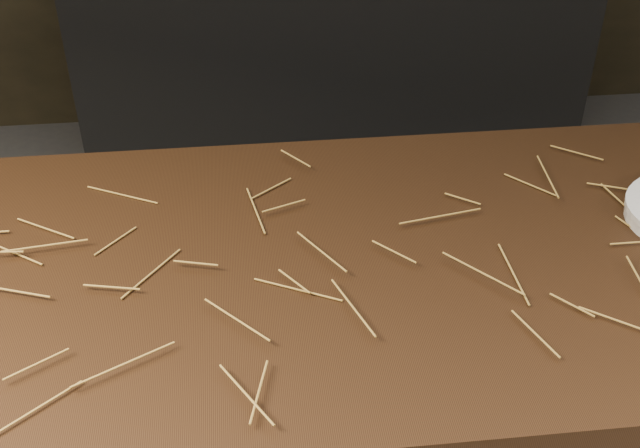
{
  "coord_description": "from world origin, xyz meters",
  "views": [
    {
      "loc": [
        -0.05,
        -0.62,
        1.62
      ],
      "look_at": [
        0.05,
        0.3,
        0.96
      ],
      "focal_mm": 45.0,
      "sensor_mm": 36.0,
      "label": 1
    }
  ],
  "objects": [
    {
      "name": "back_counter",
      "position": [
        0.3,
        2.18,
        0.42
      ],
      "size": [
        1.82,
        0.62,
        0.84
      ],
      "color": "black",
      "rests_on": "ground"
    },
    {
      "name": "straw_bedding",
      "position": [
        0.0,
        0.3,
        0.91
      ],
      "size": [
        1.4,
        0.6,
        0.02
      ],
      "primitive_type": null,
      "color": "#AB8537",
      "rests_on": "main_counter"
    }
  ]
}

